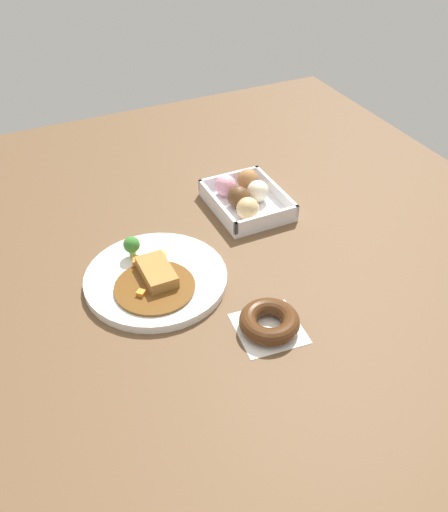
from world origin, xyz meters
TOP-DOWN VIEW (x-y plane):
  - ground_plane at (0.00, 0.00)m, footprint 1.60×1.60m
  - curry_plate at (0.02, -0.10)m, footprint 0.29×0.29m
  - donut_box at (-0.15, 0.19)m, footprint 0.21×0.17m
  - chocolate_ring_donut at (0.23, 0.05)m, footprint 0.13×0.13m

SIDE VIEW (x-z plane):
  - ground_plane at x=0.00m, z-range 0.00..0.00m
  - curry_plate at x=0.02m, z-range -0.02..0.05m
  - chocolate_ring_donut at x=0.23m, z-range 0.00..0.04m
  - donut_box at x=-0.15m, z-range -0.01..0.06m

